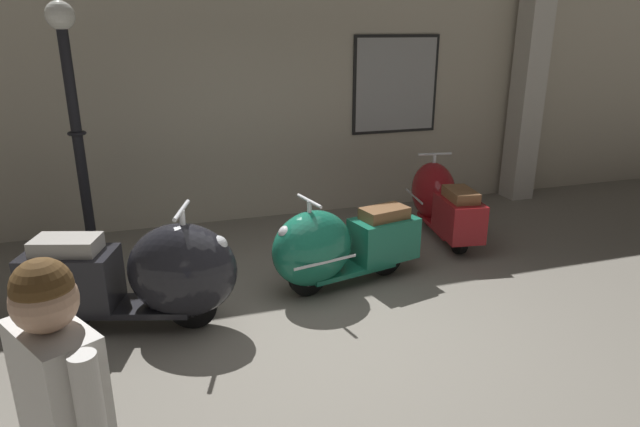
{
  "coord_description": "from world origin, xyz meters",
  "views": [
    {
      "loc": [
        -1.32,
        -3.87,
        2.5
      ],
      "look_at": [
        0.33,
        1.33,
        0.65
      ],
      "focal_mm": 30.9,
      "sensor_mm": 36.0,
      "label": 1
    }
  ],
  "objects_px": {
    "lamppost": "(76,127)",
    "scooter_1": "(335,246)",
    "scooter_2": "(440,200)",
    "scooter_0": "(149,275)"
  },
  "relations": [
    {
      "from": "scooter_1",
      "to": "scooter_2",
      "type": "bearing_deg",
      "value": -161.74
    },
    {
      "from": "lamppost",
      "to": "scooter_2",
      "type": "bearing_deg",
      "value": -5.94
    },
    {
      "from": "scooter_2",
      "to": "scooter_0",
      "type": "bearing_deg",
      "value": 118.77
    },
    {
      "from": "lamppost",
      "to": "scooter_0",
      "type": "bearing_deg",
      "value": -70.83
    },
    {
      "from": "scooter_0",
      "to": "scooter_1",
      "type": "bearing_deg",
      "value": 24.9
    },
    {
      "from": "lamppost",
      "to": "scooter_1",
      "type": "bearing_deg",
      "value": -32.0
    },
    {
      "from": "scooter_1",
      "to": "scooter_2",
      "type": "xyz_separation_m",
      "value": [
        1.76,
        1.05,
        0.0
      ]
    },
    {
      "from": "scooter_1",
      "to": "lamppost",
      "type": "xyz_separation_m",
      "value": [
        -2.36,
        1.48,
        1.06
      ]
    },
    {
      "from": "scooter_1",
      "to": "lamppost",
      "type": "bearing_deg",
      "value": -44.54
    },
    {
      "from": "scooter_1",
      "to": "lamppost",
      "type": "relative_size",
      "value": 0.61
    }
  ]
}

